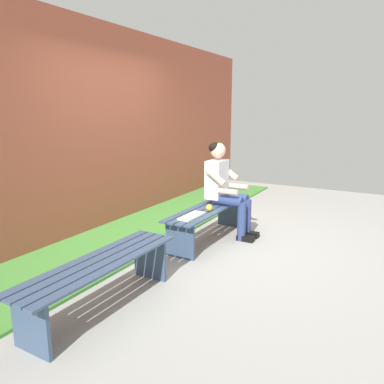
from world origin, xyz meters
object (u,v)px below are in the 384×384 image
at_px(bench_near, 208,215).
at_px(book_open, 192,216).
at_px(person_seated, 225,186).
at_px(apple, 209,208).
at_px(bench_far, 101,273).

relative_size(bench_near, book_open, 3.91).
bearing_deg(person_seated, book_open, -4.92).
height_order(person_seated, apple, person_seated).
distance_m(bench_near, book_open, 0.50).
bearing_deg(apple, bench_far, -2.80).
distance_m(bench_far, person_seated, 2.27).
bearing_deg(bench_near, bench_far, 0.00).
height_order(bench_far, apple, apple).
height_order(person_seated, book_open, person_seated).
bearing_deg(person_seated, bench_far, -2.53).
distance_m(person_seated, apple, 0.48).
height_order(bench_near, book_open, book_open).
height_order(apple, book_open, apple).
xyz_separation_m(person_seated, apple, (0.43, -0.01, -0.20)).
relative_size(bench_near, bench_far, 1.01).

